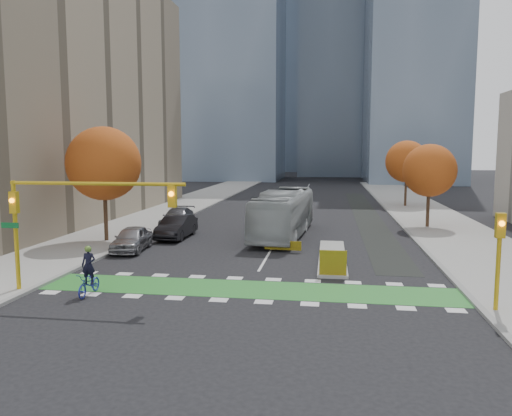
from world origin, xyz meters
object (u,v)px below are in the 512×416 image
(tree_west, at_px, (104,164))
(tree_east_near, at_px, (429,171))
(parked_car_c, at_px, (178,218))
(hazard_board, at_px, (333,263))
(bus, at_px, (284,213))
(traffic_signal_west, at_px, (67,207))
(traffic_signal_east, at_px, (499,247))
(parked_car_b, at_px, (177,227))
(cyclist, at_px, (89,279))
(tree_east_far, at_px, (407,162))
(parked_car_a, at_px, (132,239))

(tree_west, xyz_separation_m, tree_east_near, (24.00, 10.00, -0.75))
(tree_east_near, relative_size, parked_car_c, 1.27)
(hazard_board, distance_m, bus, 12.78)
(traffic_signal_west, bearing_deg, bus, 63.95)
(traffic_signal_east, xyz_separation_m, parked_car_b, (-18.02, 14.86, -1.88))
(parked_car_c, bearing_deg, cyclist, -88.43)
(parked_car_c, bearing_deg, bus, -21.68)
(bus, relative_size, parked_car_c, 2.27)
(cyclist, relative_size, bus, 0.18)
(tree_east_far, bearing_deg, tree_west, -133.30)
(traffic_signal_west, height_order, cyclist, traffic_signal_west)
(hazard_board, xyz_separation_m, parked_car_c, (-13.00, 15.15, 0.01))
(hazard_board, distance_m, traffic_signal_east, 8.26)
(tree_west, bearing_deg, tree_east_far, 46.70)
(hazard_board, distance_m, traffic_signal_west, 13.23)
(bus, bearing_deg, parked_car_a, -138.21)
(tree_east_near, distance_m, parked_car_b, 21.35)
(traffic_signal_east, distance_m, parked_car_c, 27.90)
(parked_car_c, bearing_deg, tree_east_far, 36.76)
(traffic_signal_east, bearing_deg, parked_car_a, 153.18)
(tree_west, height_order, traffic_signal_east, tree_west)
(traffic_signal_west, height_order, parked_car_a, traffic_signal_west)
(hazard_board, xyz_separation_m, tree_east_near, (8.00, 17.80, 4.06))
(tree_east_near, relative_size, traffic_signal_west, 0.83)
(traffic_signal_west, distance_m, traffic_signal_east, 18.48)
(tree_west, relative_size, parked_car_c, 1.47)
(traffic_signal_east, bearing_deg, bus, 120.99)
(tree_east_far, height_order, cyclist, tree_east_far)
(tree_east_far, xyz_separation_m, traffic_signal_east, (-2.00, -38.51, -2.51))
(tree_east_far, xyz_separation_m, parked_car_a, (-21.50, -28.65, -4.44))
(tree_east_near, xyz_separation_m, cyclist, (-19.00, -22.50, -4.10))
(tree_west, xyz_separation_m, bus, (12.34, 4.40, -3.85))
(parked_car_c, bearing_deg, tree_west, -116.39)
(traffic_signal_west, relative_size, parked_car_c, 1.53)
(tree_east_far, bearing_deg, cyclist, -116.86)
(traffic_signal_west, relative_size, traffic_signal_east, 2.08)
(traffic_signal_west, distance_m, parked_car_a, 10.43)
(traffic_signal_west, bearing_deg, tree_east_near, 48.48)
(hazard_board, distance_m, tree_east_near, 19.93)
(tree_west, distance_m, parked_car_c, 9.28)
(traffic_signal_east, height_order, cyclist, traffic_signal_east)
(parked_car_b, relative_size, parked_car_c, 0.93)
(bus, bearing_deg, tree_east_far, 65.33)
(parked_car_a, bearing_deg, parked_car_b, 68.16)
(traffic_signal_east, bearing_deg, parked_car_b, 140.50)
(tree_west, xyz_separation_m, cyclist, (5.00, -12.50, -4.85))
(tree_west, height_order, traffic_signal_west, tree_west)
(tree_east_far, bearing_deg, traffic_signal_west, -117.95)
(hazard_board, distance_m, tree_east_far, 35.13)
(tree_east_near, distance_m, parked_car_a, 24.85)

